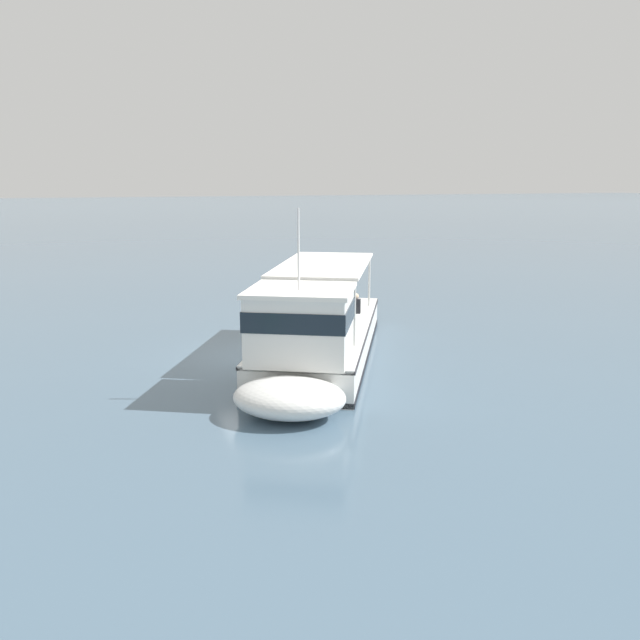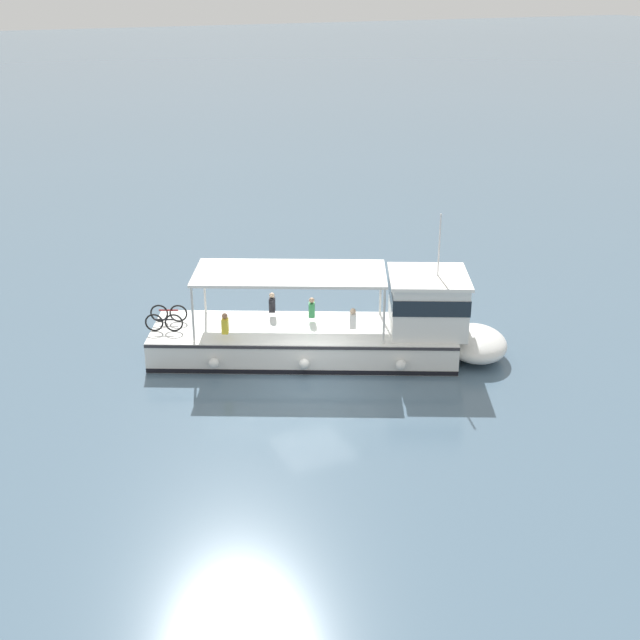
{
  "view_description": "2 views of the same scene",
  "coord_description": "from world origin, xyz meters",
  "views": [
    {
      "loc": [
        -21.77,
        4.89,
        6.11
      ],
      "look_at": [
        -1.2,
        -1.96,
        1.4
      ],
      "focal_mm": 36.92,
      "sensor_mm": 36.0,
      "label": 1
    },
    {
      "loc": [
        10.89,
        23.71,
        12.93
      ],
      "look_at": [
        -1.2,
        -1.96,
        1.4
      ],
      "focal_mm": 48.26,
      "sensor_mm": 36.0,
      "label": 2
    }
  ],
  "objects": [
    {
      "name": "ferry_main",
      "position": [
        -2.1,
        -1.5,
        1.02
      ],
      "size": [
        12.75,
        8.44,
        5.32
      ],
      "color": "white",
      "rests_on": "ground"
    },
    {
      "name": "ground_plane",
      "position": [
        0.0,
        0.0,
        0.0
      ],
      "size": [
        400.0,
        400.0,
        0.0
      ],
      "primitive_type": "plane",
      "color": "slate"
    }
  ]
}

